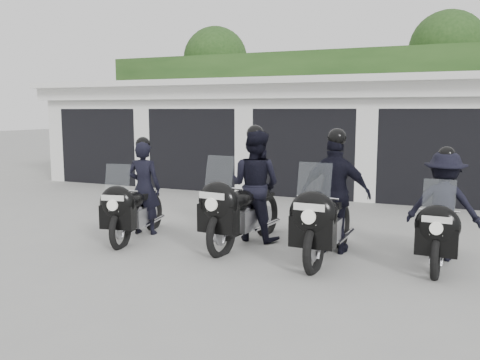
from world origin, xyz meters
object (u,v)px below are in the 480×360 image
at_px(police_bike_b, 249,192).
at_px(police_bike_c, 332,201).
at_px(police_bike_a, 138,197).
at_px(police_bike_d, 443,212).

bearing_deg(police_bike_b, police_bike_c, -2.57).
distance_m(police_bike_a, police_bike_c, 3.30).
relative_size(police_bike_b, police_bike_c, 1.01).
distance_m(police_bike_c, police_bike_d, 1.56).
xyz_separation_m(police_bike_a, police_bike_d, (4.81, 0.53, 0.03)).
height_order(police_bike_a, police_bike_b, police_bike_b).
distance_m(police_bike_a, police_bike_d, 4.84).
xyz_separation_m(police_bike_c, police_bike_d, (1.53, 0.30, -0.10)).
height_order(police_bike_c, police_bike_d, police_bike_c).
xyz_separation_m(police_bike_b, police_bike_d, (2.95, 0.08, -0.11)).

